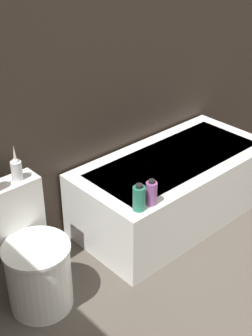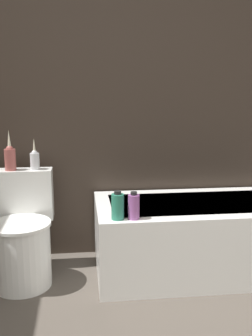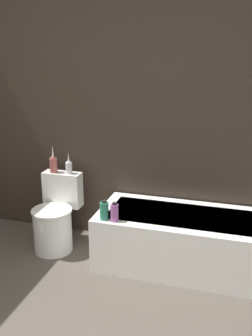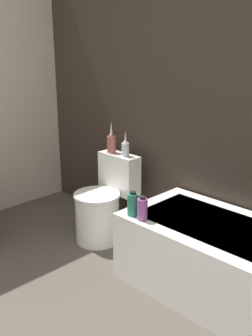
{
  "view_description": "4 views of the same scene",
  "coord_description": "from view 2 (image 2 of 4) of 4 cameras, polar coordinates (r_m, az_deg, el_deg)",
  "views": [
    {
      "loc": [
        -1.46,
        0.05,
        2.15
      ],
      "look_at": [
        0.21,
        1.89,
        0.71
      ],
      "focal_mm": 50.0,
      "sensor_mm": 36.0,
      "label": 1
    },
    {
      "loc": [
        -0.05,
        -0.56,
        1.3
      ],
      "look_at": [
        0.22,
        1.82,
        0.8
      ],
      "focal_mm": 42.0,
      "sensor_mm": 36.0,
      "label": 2
    },
    {
      "loc": [
        1.25,
        -1.25,
        1.98
      ],
      "look_at": [
        0.35,
        1.77,
        0.98
      ],
      "focal_mm": 42.0,
      "sensor_mm": 36.0,
      "label": 3
    },
    {
      "loc": [
        1.92,
        -0.1,
        1.67
      ],
      "look_at": [
        0.03,
        1.78,
        0.81
      ],
      "focal_mm": 42.0,
      "sensor_mm": 36.0,
      "label": 4
    }
  ],
  "objects": [
    {
      "name": "shampoo_bottle_short",
      "position": [
        2.4,
        1.13,
        -5.6
      ],
      "size": [
        0.07,
        0.07,
        0.17
      ],
      "color": "#8C4C8C",
      "rests_on": "bathtub"
    },
    {
      "name": "toilet",
      "position": [
        2.76,
        -14.78,
        -9.82
      ],
      "size": [
        0.4,
        0.54,
        0.73
      ],
      "color": "white",
      "rests_on": "ground"
    },
    {
      "name": "wall_back_tiled",
      "position": [
        2.99,
        -5.76,
        11.67
      ],
      "size": [
        6.4,
        0.06,
        2.6
      ],
      "color": "#332821",
      "rests_on": "ground_plane"
    },
    {
      "name": "vase_silver",
      "position": [
        2.8,
        -13.11,
        1.29
      ],
      "size": [
        0.06,
        0.06,
        0.22
      ],
      "color": "silver",
      "rests_on": "toilet"
    },
    {
      "name": "shampoo_bottle_tall",
      "position": [
        2.4,
        -1.22,
        -5.57
      ],
      "size": [
        0.08,
        0.08,
        0.18
      ],
      "color": "#267259",
      "rests_on": "bathtub"
    },
    {
      "name": "vase_gold",
      "position": [
        2.81,
        -16.49,
        1.57
      ],
      "size": [
        0.08,
        0.08,
        0.28
      ],
      "color": "#994C47",
      "rests_on": "toilet"
    },
    {
      "name": "bathtub",
      "position": [
        2.9,
        11.04,
        -9.6
      ],
      "size": [
        1.51,
        0.74,
        0.51
      ],
      "color": "white",
      "rests_on": "ground"
    }
  ]
}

